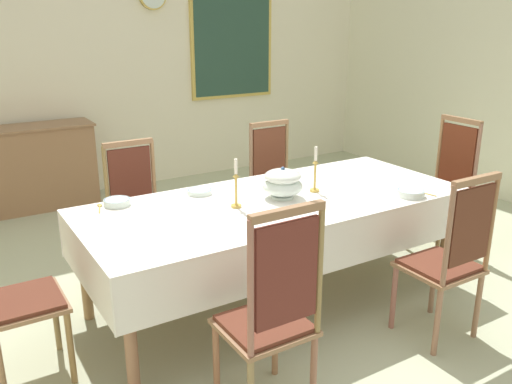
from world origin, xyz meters
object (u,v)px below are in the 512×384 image
object	(u,v)px
sideboard	(26,169)
dining_table	(277,209)
chair_south_a	(272,312)
candlestick_east	(315,174)
chair_south_b	(449,257)
chair_head_west	(9,288)
spoon_primary	(100,206)
bowl_far_left	(200,191)
candlestick_west	(236,188)
spoon_secondary	(420,192)
bowl_near_right	(411,193)
chair_north_b	(276,181)
chair_north_a	(138,207)
soup_tureen	(283,183)
chair_head_east	(445,186)
framed_painting	(232,37)
bowl_near_left	(117,202)

from	to	relation	value
sideboard	dining_table	bearing A→B (deg)	111.13
chair_south_a	candlestick_east	bearing A→B (deg)	44.12
chair_south_b	chair_head_west	bearing A→B (deg)	157.96
spoon_primary	chair_south_b	bearing A→B (deg)	-22.87
chair_south_a	chair_head_west	size ratio (longest dim) A/B	1.02
bowl_far_left	candlestick_west	bearing A→B (deg)	-78.05
spoon_secondary	bowl_near_right	bearing A→B (deg)	179.69
chair_south_a	spoon_primary	xyz separation A→B (m)	(-0.42, 1.45, 0.20)
chair_south_b	chair_north_b	size ratio (longest dim) A/B	1.02
candlestick_west	chair_south_b	bearing A→B (deg)	-45.07
chair_south_a	candlestick_west	size ratio (longest dim) A/B	3.56
chair_south_a	chair_north_a	size ratio (longest dim) A/B	1.10
soup_tureen	bowl_far_left	bearing A→B (deg)	139.47
dining_table	bowl_near_right	distance (m)	0.95
bowl_far_left	chair_head_east	bearing A→B (deg)	-10.13
chair_head_west	spoon_primary	bearing A→B (deg)	126.16
chair_head_west	candlestick_east	bearing A→B (deg)	90.00
candlestick_west	sideboard	distance (m)	3.19
chair_south_b	chair_head_west	xyz separation A→B (m)	(-2.40, 0.97, 0.01)
dining_table	chair_north_b	bearing A→B (deg)	56.48
chair_south_b	chair_north_b	xyz separation A→B (m)	(0.00, 1.94, -0.01)
chair_south_a	candlestick_east	world-z (taller)	chair_south_a
bowl_near_right	sideboard	bearing A→B (deg)	119.97
chair_head_east	candlestick_west	world-z (taller)	chair_head_east
sideboard	framed_painting	size ratio (longest dim) A/B	0.94
bowl_far_left	framed_painting	distance (m)	3.60
dining_table	chair_head_west	xyz separation A→B (m)	(-1.75, -0.00, -0.13)
chair_north_a	chair_head_west	size ratio (longest dim) A/B	0.93
chair_head_east	bowl_near_right	xyz separation A→B (m)	(-0.92, -0.44, 0.22)
chair_south_a	framed_painting	world-z (taller)	framed_painting
chair_south_a	chair_head_west	xyz separation A→B (m)	(-1.08, 0.97, -0.01)
chair_head_west	spoon_secondary	distance (m)	2.75
chair_head_east	bowl_far_left	xyz separation A→B (m)	(-2.16, 0.39, 0.21)
sideboard	spoon_secondary	bearing A→B (deg)	121.63
soup_tureen	chair_north_b	bearing A→B (deg)	58.33
bowl_far_left	sideboard	xyz separation A→B (m)	(-0.77, 2.66, -0.35)
bowl_near_left	bowl_far_left	bearing A→B (deg)	-6.55
sideboard	framed_painting	xyz separation A→B (m)	(2.67, 0.25, 1.29)
chair_north_a	spoon_secondary	world-z (taller)	chair_north_a
chair_north_b	spoon_secondary	distance (m)	1.44
candlestick_east	chair_south_b	bearing A→B (deg)	-71.99
chair_south_a	candlestick_west	world-z (taller)	chair_south_a
chair_head_east	chair_south_b	bearing A→B (deg)	131.02
bowl_near_left	bowl_near_right	xyz separation A→B (m)	(1.82, -0.90, 0.00)
candlestick_west	bowl_far_left	xyz separation A→B (m)	(-0.08, 0.39, -0.11)
chair_south_a	bowl_near_left	distance (m)	1.48
spoon_primary	soup_tureen	bearing A→B (deg)	-5.82
chair_head_west	bowl_far_left	world-z (taller)	chair_head_west
candlestick_west	bowl_near_left	distance (m)	0.81
bowl_near_left	spoon_secondary	distance (m)	2.13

